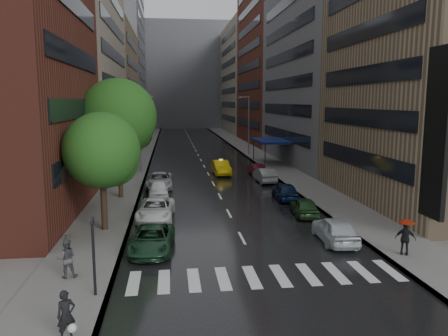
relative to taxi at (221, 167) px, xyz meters
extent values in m
plane|color=gray|center=(-1.42, -27.49, -0.81)|extent=(220.00, 220.00, 0.00)
cube|color=black|center=(-1.42, 22.51, -0.81)|extent=(14.00, 140.00, 0.01)
cube|color=gray|center=(-10.42, 22.51, -0.74)|extent=(4.00, 140.00, 0.15)
cube|color=gray|center=(7.58, 22.51, -0.74)|extent=(4.00, 140.00, 0.15)
cube|color=silver|center=(-7.52, -29.49, -0.80)|extent=(0.55, 2.80, 0.01)
cube|color=silver|center=(-6.12, -29.49, -0.80)|extent=(0.55, 2.80, 0.01)
cube|color=silver|center=(-4.72, -29.49, -0.80)|extent=(0.55, 2.80, 0.01)
cube|color=silver|center=(-3.32, -29.49, -0.80)|extent=(0.55, 2.80, 0.01)
cube|color=silver|center=(-1.92, -29.49, -0.80)|extent=(0.55, 2.80, 0.01)
cube|color=silver|center=(-0.52, -29.49, -0.80)|extent=(0.55, 2.80, 0.01)
cube|color=silver|center=(0.88, -29.49, -0.80)|extent=(0.55, 2.80, 0.01)
cube|color=silver|center=(2.28, -29.49, -0.80)|extent=(0.55, 2.80, 0.01)
cube|color=silver|center=(3.68, -29.49, -0.80)|extent=(0.55, 2.80, 0.01)
cube|color=silver|center=(5.08, -29.49, -0.80)|extent=(0.55, 2.80, 0.01)
cube|color=maroon|center=(-16.42, -15.49, 12.19)|extent=(8.00, 20.00, 26.00)
cube|color=gray|center=(-16.42, 8.51, 16.19)|extent=(8.00, 28.00, 34.00)
cube|color=#937A5B|center=(-16.42, 36.51, 10.19)|extent=(8.00, 28.00, 22.00)
cube|color=slate|center=(-16.42, 66.51, 18.19)|extent=(8.00, 32.00, 38.00)
cube|color=#937A5B|center=(13.58, -15.49, 14.19)|extent=(8.00, 20.00, 30.00)
cube|color=slate|center=(13.58, 8.51, 11.19)|extent=(8.00, 28.00, 24.00)
cube|color=maroon|center=(13.58, 36.51, 17.19)|extent=(8.00, 28.00, 36.00)
cube|color=gray|center=(13.58, 66.51, 13.19)|extent=(8.00, 32.00, 28.00)
cube|color=black|center=(9.68, -25.49, 5.69)|extent=(0.30, 2.20, 10.00)
cube|color=slate|center=(-1.42, 90.51, 15.19)|extent=(40.00, 14.00, 32.00)
cylinder|color=#382619|center=(-10.02, -20.99, 1.31)|extent=(0.40, 0.40, 4.24)
sphere|color=#1E5116|center=(-10.02, -20.99, 4.49)|extent=(4.85, 4.85, 4.85)
cylinder|color=#382619|center=(-10.02, -11.35, 2.01)|extent=(0.40, 0.40, 5.65)
sphere|color=#1E5116|center=(-10.02, -11.35, 6.25)|extent=(6.45, 6.45, 6.45)
cylinder|color=#382619|center=(-10.02, 4.28, 1.14)|extent=(0.40, 0.40, 3.90)
sphere|color=#1E5116|center=(-10.02, 4.28, 4.06)|extent=(4.46, 4.46, 4.46)
imported|color=yellow|center=(0.00, 0.00, 0.00)|extent=(1.98, 5.02, 1.63)
imported|color=#1D4029|center=(-6.82, -25.17, -0.13)|extent=(2.66, 5.09, 1.37)
imported|color=white|center=(-6.82, -18.50, -0.07)|extent=(2.82, 5.48, 1.48)
imported|color=white|center=(-6.82, -11.13, -0.09)|extent=(1.82, 4.31, 1.45)
imported|color=#9FA1A8|center=(-6.82, -7.04, -0.06)|extent=(2.56, 5.48, 1.52)
imported|color=silver|center=(3.98, -24.89, -0.03)|extent=(2.05, 4.68, 1.57)
imported|color=#1C3B1B|center=(3.98, -18.84, -0.12)|extent=(2.03, 4.21, 1.39)
imported|color=#0D1C3F|center=(3.98, -13.48, -0.07)|extent=(1.94, 4.43, 1.48)
imported|color=#9A9DA2|center=(3.98, -5.28, -0.07)|extent=(1.72, 4.58, 1.49)
imported|color=#4D0F1D|center=(3.98, -0.85, -0.15)|extent=(1.53, 4.06, 1.32)
imported|color=black|center=(-9.41, -34.38, 0.22)|extent=(0.77, 0.69, 1.77)
sphere|color=white|center=(-9.21, -34.48, -0.21)|extent=(0.32, 0.32, 0.32)
imported|color=#4D4C51|center=(-10.64, -28.78, 0.27)|extent=(1.01, 0.85, 1.86)
imported|color=black|center=(-10.64, -28.78, 0.99)|extent=(0.96, 0.98, 0.88)
imported|color=black|center=(6.76, -27.88, 0.23)|extent=(1.13, 0.91, 1.80)
imported|color=#B82C0E|center=(6.76, -27.88, 0.99)|extent=(0.82, 0.82, 0.72)
cylinder|color=black|center=(-9.02, -30.88, 0.94)|extent=(0.12, 0.12, 3.20)
imported|color=black|center=(-9.02, -30.88, 2.34)|extent=(0.18, 0.15, 0.90)
cylinder|color=gray|center=(-9.22, 2.51, 3.84)|extent=(0.18, 0.18, 9.00)
cube|color=gray|center=(-7.82, 2.51, 8.04)|extent=(0.50, 0.22, 0.16)
cylinder|color=gray|center=(6.38, 17.51, 3.84)|extent=(0.18, 0.18, 9.00)
cube|color=gray|center=(4.98, 17.51, 8.04)|extent=(0.50, 0.22, 0.16)
cube|color=navy|center=(7.58, 7.51, 2.34)|extent=(4.00, 8.00, 0.25)
cylinder|color=black|center=(5.98, 3.71, 0.84)|extent=(0.12, 0.12, 3.00)
cylinder|color=black|center=(5.98, 11.31, 0.84)|extent=(0.12, 0.12, 3.00)
camera|label=1|loc=(-5.71, -49.11, 7.59)|focal=35.00mm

